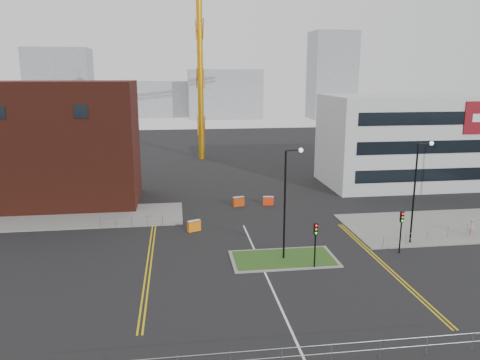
{
  "coord_description": "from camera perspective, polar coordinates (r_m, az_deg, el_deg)",
  "views": [
    {
      "loc": [
        -6.39,
        -26.96,
        14.86
      ],
      "look_at": [
        -0.55,
        15.62,
        5.0
      ],
      "focal_mm": 35.0,
      "sensor_mm": 36.0,
      "label": 1
    }
  ],
  "objects": [
    {
      "name": "railing_right",
      "position": [
        49.0,
        26.02,
        -5.14
      ],
      "size": [
        19.05,
        5.05,
        1.1
      ],
      "color": "gray",
      "rests_on": "ground"
    },
    {
      "name": "barrier_mid",
      "position": [
        53.36,
        -0.19,
        -2.59
      ],
      "size": [
        1.37,
        0.74,
        1.1
      ],
      "color": "#C33B0A",
      "rests_on": "ground"
    },
    {
      "name": "streetlamp_right_near",
      "position": [
        43.36,
        20.79,
        -0.52
      ],
      "size": [
        1.46,
        0.36,
        9.18
      ],
      "color": "black",
      "rests_on": "ground"
    },
    {
      "name": "island_kerb",
      "position": [
        38.89,
        5.32,
        -9.54
      ],
      "size": [
        8.6,
        4.6,
        0.08
      ],
      "primitive_type": "cube",
      "color": "slate",
      "rests_on": "ground"
    },
    {
      "name": "yellow_right_a",
      "position": [
        39.49,
        16.82,
        -9.76
      ],
      "size": [
        0.12,
        20.0,
        0.01
      ],
      "primitive_type": "cube",
      "color": "gold",
      "rests_on": "ground"
    },
    {
      "name": "grass_island",
      "position": [
        38.88,
        5.32,
        -9.51
      ],
      "size": [
        8.0,
        4.0,
        0.12
      ],
      "primitive_type": "cube",
      "color": "#244918",
      "rests_on": "ground"
    },
    {
      "name": "ground",
      "position": [
        31.44,
        5.04,
        -15.34
      ],
      "size": [
        200.0,
        200.0,
        0.0
      ],
      "primitive_type": "plane",
      "color": "black",
      "rests_on": "ground"
    },
    {
      "name": "brick_building",
      "position": [
        57.97,
        -24.41,
        3.82
      ],
      "size": [
        24.2,
        10.07,
        14.24
      ],
      "color": "#4F1D13",
      "rests_on": "ground"
    },
    {
      "name": "barrier_left",
      "position": [
        45.3,
        -5.63,
        -5.52
      ],
      "size": [
        1.33,
        0.9,
        1.07
      ],
      "color": "orange",
      "rests_on": "ground"
    },
    {
      "name": "pedestrian",
      "position": [
        48.36,
        26.42,
        -5.29
      ],
      "size": [
        0.75,
        0.75,
        1.75
      ],
      "primitive_type": "imported",
      "rotation": [
        0.0,
        0.0,
        0.78
      ],
      "color": "#C47F99",
      "rests_on": "ground"
    },
    {
      "name": "skyline_b",
      "position": [
        157.97,
        -1.88,
        10.43
      ],
      "size": [
        24.0,
        12.0,
        16.0
      ],
      "primitive_type": "cube",
      "color": "gray",
      "rests_on": "ground"
    },
    {
      "name": "skyline_c",
      "position": [
        160.42,
        11.14,
        12.38
      ],
      "size": [
        14.0,
        12.0,
        28.0
      ],
      "primitive_type": "cube",
      "color": "gray",
      "rests_on": "ground"
    },
    {
      "name": "office_block",
      "position": [
        67.84,
        20.87,
        4.57
      ],
      "size": [
        25.0,
        12.2,
        12.0
      ],
      "color": "silver",
      "rests_on": "ground"
    },
    {
      "name": "yellow_right_b",
      "position": [
        39.62,
        17.22,
        -9.72
      ],
      "size": [
        0.12,
        20.0,
        0.01
      ],
      "primitive_type": "cube",
      "color": "gold",
      "rests_on": "ground"
    },
    {
      "name": "traffic_light_island",
      "position": [
        36.67,
        9.19,
        -6.84
      ],
      "size": [
        0.28,
        0.33,
        3.65
      ],
      "color": "black",
      "rests_on": "ground"
    },
    {
      "name": "yellow_left_b",
      "position": [
        39.91,
        -10.7,
        -9.17
      ],
      "size": [
        0.12,
        24.0,
        0.01
      ],
      "primitive_type": "cube",
      "color": "gold",
      "rests_on": "ground"
    },
    {
      "name": "railing_front",
      "position": [
        26.05,
        8.17,
        -19.94
      ],
      "size": [
        24.05,
        0.05,
        1.1
      ],
      "color": "gray",
      "rests_on": "ground"
    },
    {
      "name": "barrier_right",
      "position": [
        53.92,
        3.47,
        -2.49
      ],
      "size": [
        1.25,
        0.55,
        1.02
      ],
      "color": "red",
      "rests_on": "ground"
    },
    {
      "name": "streetlamp_island",
      "position": [
        37.23,
        5.82,
        -1.85
      ],
      "size": [
        1.46,
        0.36,
        9.18
      ],
      "color": "black",
      "rests_on": "ground"
    },
    {
      "name": "centre_line",
      "position": [
        33.17,
        4.26,
        -13.72
      ],
      "size": [
        0.15,
        30.0,
        0.01
      ],
      "primitive_type": "cube",
      "color": "silver",
      "rests_on": "ground"
    },
    {
      "name": "yellow_left_a",
      "position": [
        39.92,
        -11.14,
        -9.18
      ],
      "size": [
        0.12,
        24.0,
        0.01
      ],
      "primitive_type": "cube",
      "color": "gold",
      "rests_on": "ground"
    },
    {
      "name": "pavement_right",
      "position": [
        51.99,
        25.82,
        -4.95
      ],
      "size": [
        24.0,
        10.0,
        0.12
      ],
      "primitive_type": "cube",
      "color": "slate",
      "rests_on": "ground"
    },
    {
      "name": "pavement_left",
      "position": [
        52.93,
        -22.43,
        -4.33
      ],
      "size": [
        28.0,
        8.0,
        0.12
      ],
      "primitive_type": "cube",
      "color": "slate",
      "rests_on": "ground"
    },
    {
      "name": "skyline_a",
      "position": [
        150.81,
        -21.06,
        10.61
      ],
      "size": [
        18.0,
        12.0,
        22.0
      ],
      "primitive_type": "cube",
      "color": "gray",
      "rests_on": "ground"
    },
    {
      "name": "traffic_light_right",
      "position": [
        41.36,
        19.08,
        -5.11
      ],
      "size": [
        0.28,
        0.33,
        3.65
      ],
      "color": "black",
      "rests_on": "ground"
    },
    {
      "name": "tower_crane",
      "position": [
        85.31,
        -1.18,
        20.4
      ],
      "size": [
        50.0,
        19.48,
        37.59
      ],
      "color": "orange",
      "rests_on": "ground"
    },
    {
      "name": "railing_left",
      "position": [
        47.35,
        -13.08,
        -4.77
      ],
      "size": [
        6.05,
        0.05,
        1.1
      ],
      "color": "gray",
      "rests_on": "ground"
    },
    {
      "name": "skyline_d",
      "position": [
        167.21,
        -8.47,
        9.75
      ],
      "size": [
        30.0,
        12.0,
        12.0
      ],
      "primitive_type": "cube",
      "color": "gray",
      "rests_on": "ground"
    }
  ]
}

